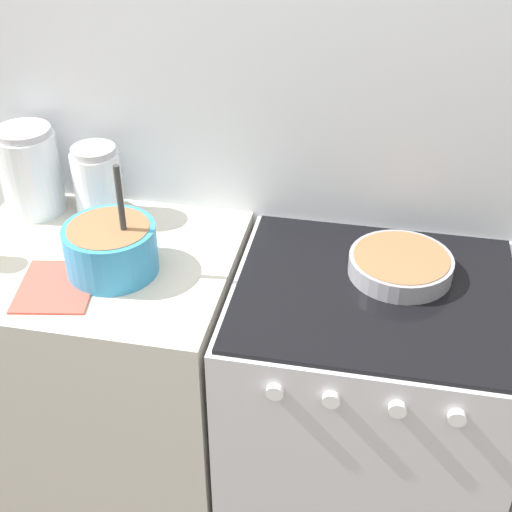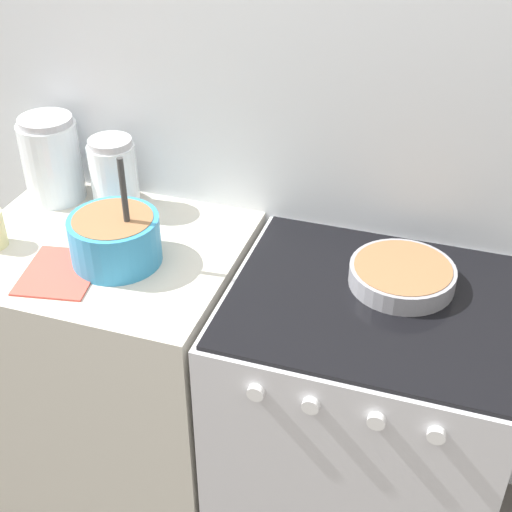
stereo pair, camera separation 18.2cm
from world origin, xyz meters
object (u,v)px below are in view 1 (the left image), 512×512
Objects in this scene: baking_pan at (401,265)px; stove at (361,415)px; storage_jar_middle at (98,188)px; mixing_bowl at (111,246)px; storage_jar_left at (31,176)px.

stove is at bearing -124.03° from baking_pan.
storage_jar_middle is at bearing 171.73° from baking_pan.
storage_jar_middle reaches higher than baking_pan.
mixing_bowl is 1.15× the size of baking_pan.
storage_jar_left is at bearing 180.00° from storage_jar_middle.
storage_jar_middle reaches higher than stove.
storage_jar_middle is (-0.13, 0.25, 0.02)m from mixing_bowl.
baking_pan is at bearing 9.93° from mixing_bowl.
baking_pan reaches higher than stove.
stove is 3.36× the size of baking_pan.
baking_pan is (0.06, 0.08, 0.48)m from stove.
storage_jar_middle is (-0.86, 0.13, 0.07)m from baking_pan.
storage_jar_middle is at bearing 0.00° from storage_jar_left.
mixing_bowl reaches higher than storage_jar_middle.
storage_jar_left is (-0.33, 0.25, 0.04)m from mixing_bowl.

